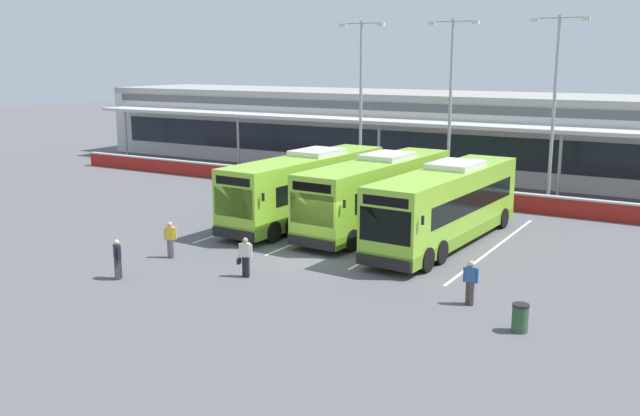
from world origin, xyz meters
TOP-DOWN VIEW (x-y plane):
  - ground_plane at (0.00, 0.00)m, footprint 200.00×200.00m
  - terminal_building at (-0.00, 26.91)m, footprint 70.00×13.00m
  - red_barrier_wall at (0.00, 14.50)m, footprint 60.00×0.40m
  - coach_bus_leftmost at (-4.05, 6.20)m, footprint 3.39×12.26m
  - coach_bus_left_centre at (-0.11, 6.71)m, footprint 3.39×12.26m
  - coach_bus_centre at (4.02, 5.54)m, footprint 3.39×12.26m
  - bay_stripe_far_west at (-6.30, 6.00)m, footprint 0.14×13.00m
  - bay_stripe_west at (-2.10, 6.00)m, footprint 0.14×13.00m
  - bay_stripe_mid_west at (2.10, 6.00)m, footprint 0.14×13.00m
  - bay_stripe_centre at (6.30, 6.00)m, footprint 0.14×13.00m
  - pedestrian_with_handbag at (-0.98, -3.46)m, footprint 0.65×0.39m
  - pedestrian_in_dark_coat at (-5.14, -6.28)m, footprint 0.51×0.41m
  - pedestrian_child at (7.82, -2.01)m, footprint 0.54×0.29m
  - pedestrian_near_bin at (-5.46, -2.91)m, footprint 0.51×0.36m
  - lamp_post_west at (-6.28, 16.62)m, footprint 3.24×0.28m
  - lamp_post_centre at (-0.31, 17.33)m, footprint 3.24×0.28m
  - lamp_post_east at (6.18, 16.75)m, footprint 3.24×0.28m
  - litter_bin at (10.03, -3.65)m, footprint 0.54×0.54m

SIDE VIEW (x-z plane):
  - ground_plane at x=0.00m, z-range 0.00..0.00m
  - bay_stripe_far_west at x=-6.30m, z-range 0.00..0.01m
  - bay_stripe_west at x=-2.10m, z-range 0.00..0.01m
  - bay_stripe_mid_west at x=2.10m, z-range 0.00..0.01m
  - bay_stripe_centre at x=6.30m, z-range 0.00..0.01m
  - litter_bin at x=10.03m, z-range 0.00..0.93m
  - red_barrier_wall at x=0.00m, z-range 0.01..1.10m
  - pedestrian_with_handbag at x=-0.98m, z-range 0.05..1.67m
  - pedestrian_in_dark_coat at x=-5.14m, z-range 0.06..1.68m
  - pedestrian_child at x=7.82m, z-range 0.06..1.68m
  - pedestrian_near_bin at x=-5.46m, z-range 0.06..1.68m
  - coach_bus_leftmost at x=-4.05m, z-range -0.10..3.68m
  - coach_bus_left_centre at x=-0.11m, z-range -0.10..3.68m
  - coach_bus_centre at x=4.02m, z-range -0.10..3.68m
  - terminal_building at x=0.00m, z-range 0.01..6.01m
  - lamp_post_west at x=-6.28m, z-range 0.79..11.79m
  - lamp_post_centre at x=-0.31m, z-range 0.79..11.79m
  - lamp_post_east at x=6.18m, z-range 0.79..11.79m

